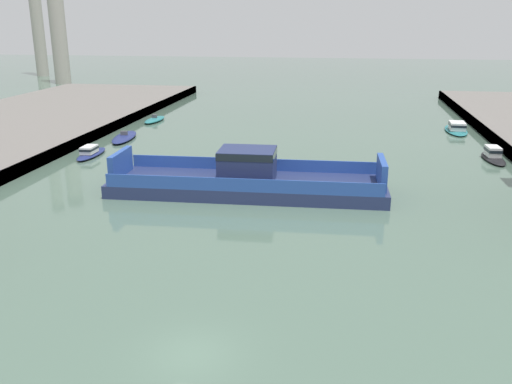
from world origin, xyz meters
TOP-DOWN VIEW (x-y plane):
  - ground_plane at (0.00, 0.00)m, footprint 400.00×400.00m
  - chain_ferry at (-1.73, 24.30)m, footprint 23.80×7.62m
  - moored_boat_near_left at (22.15, 39.86)m, footprint 2.13×6.22m
  - moored_boat_near_right at (21.12, 55.24)m, footprint 3.04×8.30m
  - moored_boat_mid_right at (-21.21, 56.30)m, footprint 2.22×6.15m
  - moored_boat_far_left at (-20.99, 34.56)m, footprint 1.96×6.32m
  - moored_boat_upstream_b at (-20.79, 43.66)m, footprint 3.34×8.07m
  - smokestack_distant_a at (-58.77, 100.76)m, footprint 3.83×3.83m

SIDE VIEW (x-z plane):
  - ground_plane at x=0.00m, z-range 0.00..0.00m
  - moored_boat_upstream_b at x=-20.79m, z-range -0.24..0.80m
  - moored_boat_mid_right at x=-21.21m, z-range -0.24..0.80m
  - moored_boat_far_left at x=-20.99m, z-range -0.16..1.05m
  - moored_boat_near_right at x=21.12m, z-range -0.17..1.21m
  - moored_boat_near_left at x=22.15m, z-range -0.17..1.25m
  - chain_ferry at x=-1.73m, z-range -0.78..3.07m
  - smokestack_distant_a at x=-58.77m, z-range 1.01..30.87m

